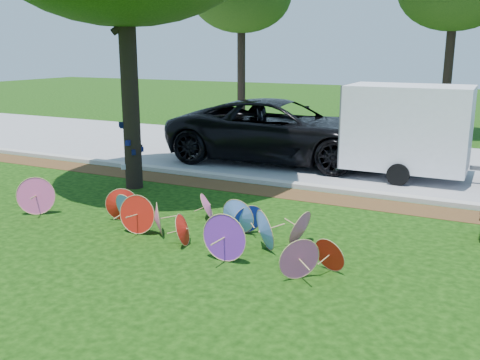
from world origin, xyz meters
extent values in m
plane|color=black|center=(0.00, 0.00, 0.00)|extent=(90.00, 90.00, 0.00)
cube|color=#472D16|center=(0.00, 4.50, 0.01)|extent=(90.00, 1.00, 0.01)
cube|color=#B7B5AD|center=(0.00, 5.20, 0.06)|extent=(90.00, 0.30, 0.12)
cube|color=gray|center=(0.00, 9.35, 0.01)|extent=(90.00, 8.00, 0.01)
cylinder|color=black|center=(-3.25, 3.31, 2.68)|extent=(0.44, 0.44, 5.36)
cone|color=red|center=(2.99, 0.31, 0.30)|extent=(0.65, 0.43, 0.61)
cone|color=#5887DD|center=(1.60, 0.68, 0.39)|extent=(0.73, 0.73, 0.78)
cone|color=#DC5B90|center=(-0.58, 0.51, 0.33)|extent=(0.54, 0.63, 0.67)
cone|color=purple|center=(1.23, -0.02, 0.43)|extent=(0.86, 0.17, 0.85)
cone|color=red|center=(0.21, 0.28, 0.31)|extent=(0.42, 0.67, 0.62)
cone|color=#DC5B90|center=(2.16, 1.24, 0.35)|extent=(0.43, 0.74, 0.69)
cone|color=#5887DD|center=(0.80, 1.25, 0.36)|extent=(0.75, 0.30, 0.73)
cone|color=red|center=(-0.98, 0.47, 0.39)|extent=(0.81, 0.31, 0.79)
cone|color=red|center=(-1.74, 0.90, 0.35)|extent=(0.67, 0.42, 0.71)
cone|color=#F7569E|center=(-3.77, 0.50, 0.42)|extent=(0.83, 0.65, 0.85)
cone|color=#F7569E|center=(2.61, -0.20, 0.35)|extent=(0.62, 0.65, 0.71)
cone|color=#DC5B90|center=(-0.20, 1.89, 0.30)|extent=(0.54, 0.68, 0.58)
cone|color=#5887DD|center=(-1.38, 0.71, 0.37)|extent=(0.80, 0.50, 0.74)
cone|color=#182DC6|center=(0.97, 1.39, 0.32)|extent=(0.61, 0.64, 0.63)
imported|color=black|center=(-1.07, 8.10, 0.99)|extent=(7.40, 3.94, 1.98)
cube|color=white|center=(2.93, 7.62, 1.44)|extent=(3.27, 2.08, 2.88)
cylinder|color=black|center=(-5.50, 14.26, 2.50)|extent=(0.36, 0.36, 5.00)
cylinder|color=black|center=(3.08, 15.63, 2.50)|extent=(0.36, 0.36, 5.00)
camera|label=1|loc=(5.29, -7.67, 3.57)|focal=40.00mm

